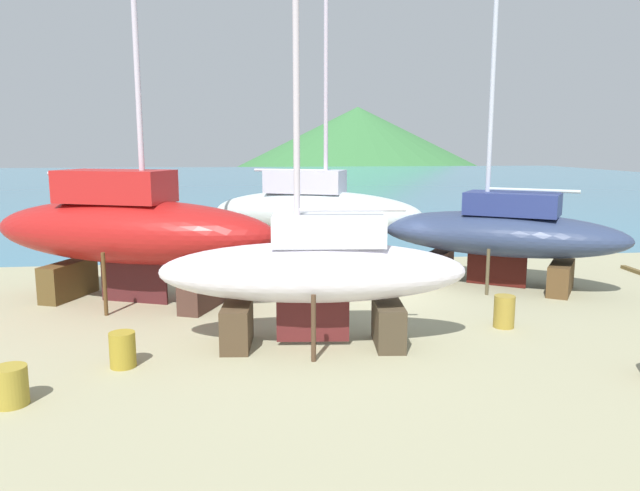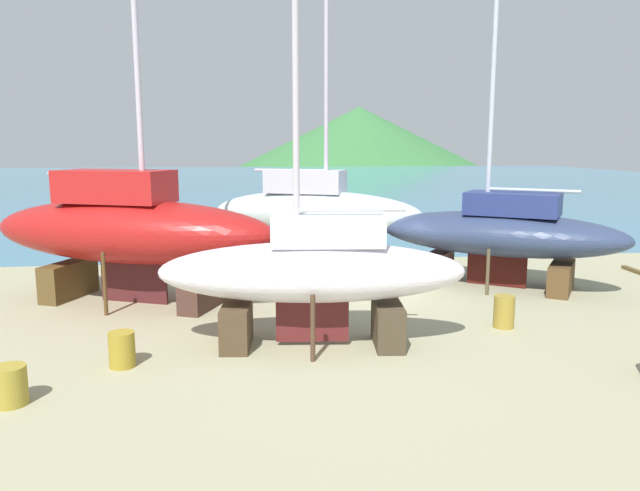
% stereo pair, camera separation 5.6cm
% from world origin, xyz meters
% --- Properties ---
extents(ground_plane, '(41.70, 41.70, 0.00)m').
position_xyz_m(ground_plane, '(0.00, -4.26, 0.00)').
color(ground_plane, tan).
extents(sea_water, '(134.92, 112.59, 0.01)m').
position_xyz_m(sea_water, '(0.00, 62.46, 0.00)').
color(sea_water, teal).
rests_on(sea_water, ground).
extents(headland_hill, '(135.80, 135.80, 33.09)m').
position_xyz_m(headland_hill, '(29.84, 168.58, 0.00)').
color(headland_hill, '#39763C').
rests_on(headland_hill, ground).
extents(sailboat_large_starboard, '(8.92, 7.29, 14.57)m').
position_xyz_m(sailboat_large_starboard, '(4.15, 0.44, 1.97)').
color(sailboat_large_starboard, brown).
rests_on(sailboat_large_starboard, ground).
extents(sailboat_far_slipway, '(10.27, 6.33, 15.86)m').
position_xyz_m(sailboat_far_slipway, '(-8.66, -0.39, 2.42)').
color(sailboat_far_slipway, '#482E25').
rests_on(sailboat_far_slipway, ground).
extents(sailboat_small_center, '(9.01, 5.61, 14.76)m').
position_xyz_m(sailboat_small_center, '(-2.17, 4.13, 2.37)').
color(sailboat_small_center, '#512F29').
rests_on(sailboat_small_center, ground).
extents(sailboat_mid_port, '(7.94, 2.81, 12.46)m').
position_xyz_m(sailboat_mid_port, '(-3.25, -5.40, 1.96)').
color(sailboat_mid_port, '#483624').
rests_on(sailboat_mid_port, ground).
extents(worker, '(0.46, 0.50, 1.65)m').
position_xyz_m(worker, '(-1.83, 0.92, 0.85)').
color(worker, maroon).
rests_on(worker, ground).
extents(barrel_by_slipway, '(0.64, 0.64, 0.83)m').
position_xyz_m(barrel_by_slipway, '(-7.84, -6.35, 0.42)').
color(barrel_by_slipway, olive).
rests_on(barrel_by_slipway, ground).
extents(barrel_tipped_right, '(0.87, 0.87, 0.80)m').
position_xyz_m(barrel_tipped_right, '(-9.64, -8.25, 0.40)').
color(barrel_tipped_right, olive).
rests_on(barrel_tipped_right, ground).
extents(barrel_tipped_left, '(0.60, 0.60, 0.91)m').
position_xyz_m(barrel_tipped_left, '(2.27, -4.46, 0.46)').
color(barrel_tipped_left, olive).
rests_on(barrel_tipped_left, ground).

